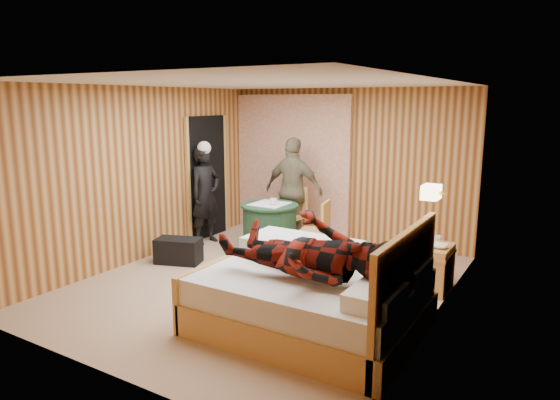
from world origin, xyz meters
The scene contains 23 objects.
floor centered at (0.00, 0.00, 0.00)m, with size 4.20×5.00×0.01m, color tan.
ceiling centered at (0.00, 0.00, 2.50)m, with size 4.20×5.00×0.01m, color silver.
wall_back centered at (0.00, 2.50, 1.25)m, with size 4.20×0.02×2.50m, color tan.
wall_left centered at (-2.10, 0.00, 1.25)m, with size 0.02×5.00×2.50m, color tan.
wall_right centered at (2.10, 0.00, 1.25)m, with size 0.02×5.00×2.50m, color tan.
curtain centered at (-1.00, 2.43, 1.20)m, with size 2.20×0.08×2.40m, color beige.
doorway centered at (-2.06, 1.40, 1.02)m, with size 0.06×0.90×2.05m, color black.
wall_lamp centered at (1.92, 0.45, 1.30)m, with size 0.26×0.24×0.16m.
bed centered at (1.12, -0.79, 0.34)m, with size 2.16×1.70×1.17m.
nightstand centered at (1.88, 0.89, 0.29)m, with size 0.43×0.59×0.57m.
round_table centered at (-0.64, 1.14, 0.39)m, with size 0.87×0.87×0.77m.
chair_far centered at (-0.63, 1.83, 0.54)m, with size 0.47×0.47×0.93m.
chair_near centered at (0.16, 1.20, 0.51)m, with size 0.47×0.47×0.88m.
duffel_bag centered at (-1.51, 0.06, 0.18)m, with size 0.64×0.34×0.36m, color black.
sneaker_left centered at (-0.58, 1.28, 0.06)m, with size 0.27×0.11×0.12m, color white.
sneaker_right centered at (-0.61, 0.37, 0.07)m, with size 0.30×0.12×0.13m, color white.
woman_standing centered at (-1.85, 1.10, 0.79)m, with size 0.58×0.38×1.58m, color black.
man_at_table centered at (-0.64, 1.87, 0.86)m, with size 1.01×0.42×1.72m, color #72694C.
man_on_bed centered at (1.15, -1.02, 1.02)m, with size 1.77×0.67×0.86m, color #641009.
book_lower centered at (1.88, 0.84, 0.58)m, with size 0.17×0.22×0.02m, color white.
book_upper centered at (1.88, 0.84, 0.60)m, with size 0.16×0.22×0.02m, color white.
cup_nightstand centered at (1.88, 1.02, 0.61)m, with size 0.10×0.10×0.09m, color white.
cup_table centered at (-0.54, 1.09, 0.82)m, with size 0.12×0.12×0.10m, color white.
Camera 1 is at (3.31, -5.06, 2.29)m, focal length 32.00 mm.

